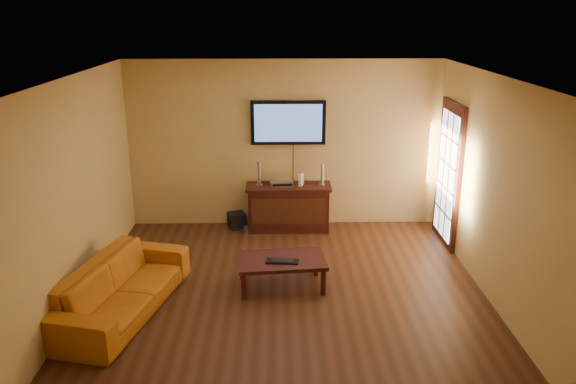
{
  "coord_description": "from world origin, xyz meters",
  "views": [
    {
      "loc": [
        -0.1,
        -6.32,
        3.43
      ],
      "look_at": [
        0.03,
        0.8,
        1.1
      ],
      "focal_mm": 35.0,
      "sensor_mm": 36.0,
      "label": 1
    }
  ],
  "objects_px": {
    "sofa": "(121,279)",
    "speaker_left": "(259,174)",
    "coffee_table": "(281,262)",
    "subwoofer": "(237,220)",
    "bottle": "(246,231)",
    "media_console": "(288,207)",
    "keyboard": "(282,261)",
    "television": "(288,123)",
    "speaker_right": "(322,175)",
    "av_receiver": "(282,183)",
    "game_console": "(301,180)"
  },
  "relations": [
    {
      "from": "coffee_table",
      "to": "bottle",
      "type": "xyz_separation_m",
      "value": [
        -0.55,
        1.69,
        -0.26
      ]
    },
    {
      "from": "speaker_left",
      "to": "keyboard",
      "type": "height_order",
      "value": "speaker_left"
    },
    {
      "from": "speaker_left",
      "to": "sofa",
      "type": "bearing_deg",
      "value": -120.54
    },
    {
      "from": "coffee_table",
      "to": "subwoofer",
      "type": "distance_m",
      "value": 2.21
    },
    {
      "from": "coffee_table",
      "to": "speaker_left",
      "type": "xyz_separation_m",
      "value": [
        -0.34,
        2.05,
        0.58
      ]
    },
    {
      "from": "keyboard",
      "to": "media_console",
      "type": "bearing_deg",
      "value": 86.79
    },
    {
      "from": "speaker_left",
      "to": "game_console",
      "type": "distance_m",
      "value": 0.68
    },
    {
      "from": "keyboard",
      "to": "av_receiver",
      "type": "bearing_deg",
      "value": 89.71
    },
    {
      "from": "game_console",
      "to": "bottle",
      "type": "relative_size",
      "value": 1.06
    },
    {
      "from": "media_console",
      "to": "sofa",
      "type": "bearing_deg",
      "value": -127.83
    },
    {
      "from": "game_console",
      "to": "subwoofer",
      "type": "height_order",
      "value": "game_console"
    },
    {
      "from": "game_console",
      "to": "bottle",
      "type": "height_order",
      "value": "game_console"
    },
    {
      "from": "sofa",
      "to": "speaker_left",
      "type": "distance_m",
      "value": 3.09
    },
    {
      "from": "sofa",
      "to": "keyboard",
      "type": "relative_size",
      "value": 5.0
    },
    {
      "from": "coffee_table",
      "to": "av_receiver",
      "type": "xyz_separation_m",
      "value": [
        0.02,
        2.04,
        0.43
      ]
    },
    {
      "from": "keyboard",
      "to": "speaker_left",
      "type": "bearing_deg",
      "value": 99.28
    },
    {
      "from": "coffee_table",
      "to": "game_console",
      "type": "distance_m",
      "value": 2.1
    },
    {
      "from": "sofa",
      "to": "subwoofer",
      "type": "bearing_deg",
      "value": -10.0
    },
    {
      "from": "coffee_table",
      "to": "subwoofer",
      "type": "relative_size",
      "value": 4.59
    },
    {
      "from": "speaker_right",
      "to": "bottle",
      "type": "distance_m",
      "value": 1.51
    },
    {
      "from": "bottle",
      "to": "television",
      "type": "bearing_deg",
      "value": 38.36
    },
    {
      "from": "speaker_right",
      "to": "bottle",
      "type": "height_order",
      "value": "speaker_right"
    },
    {
      "from": "coffee_table",
      "to": "subwoofer",
      "type": "xyz_separation_m",
      "value": [
        -0.72,
        2.08,
        -0.22
      ]
    },
    {
      "from": "sofa",
      "to": "subwoofer",
      "type": "height_order",
      "value": "sofa"
    },
    {
      "from": "television",
      "to": "subwoofer",
      "type": "distance_m",
      "value": 1.81
    },
    {
      "from": "coffee_table",
      "to": "game_console",
      "type": "bearing_deg",
      "value": 80.63
    },
    {
      "from": "television",
      "to": "sofa",
      "type": "xyz_separation_m",
      "value": [
        -2.02,
        -2.82,
        -1.3
      ]
    },
    {
      "from": "media_console",
      "to": "av_receiver",
      "type": "height_order",
      "value": "av_receiver"
    },
    {
      "from": "television",
      "to": "av_receiver",
      "type": "xyz_separation_m",
      "value": [
        -0.11,
        -0.2,
        -0.93
      ]
    },
    {
      "from": "subwoofer",
      "to": "keyboard",
      "type": "distance_m",
      "value": 2.3
    },
    {
      "from": "television",
      "to": "sofa",
      "type": "bearing_deg",
      "value": -125.62
    },
    {
      "from": "television",
      "to": "speaker_left",
      "type": "distance_m",
      "value": 0.94
    },
    {
      "from": "bottle",
      "to": "keyboard",
      "type": "relative_size",
      "value": 0.43
    },
    {
      "from": "speaker_right",
      "to": "keyboard",
      "type": "distance_m",
      "value": 2.3
    },
    {
      "from": "sofa",
      "to": "speaker_left",
      "type": "xyz_separation_m",
      "value": [
        1.55,
        2.63,
        0.5
      ]
    },
    {
      "from": "sofa",
      "to": "game_console",
      "type": "xyz_separation_m",
      "value": [
        2.22,
        2.6,
        0.42
      ]
    },
    {
      "from": "media_console",
      "to": "game_console",
      "type": "height_order",
      "value": "game_console"
    },
    {
      "from": "television",
      "to": "av_receiver",
      "type": "height_order",
      "value": "television"
    },
    {
      "from": "coffee_table",
      "to": "speaker_left",
      "type": "relative_size",
      "value": 2.98
    },
    {
      "from": "television",
      "to": "bottle",
      "type": "distance_m",
      "value": 1.85
    },
    {
      "from": "media_console",
      "to": "keyboard",
      "type": "relative_size",
      "value": 3.17
    },
    {
      "from": "speaker_right",
      "to": "game_console",
      "type": "height_order",
      "value": "speaker_right"
    },
    {
      "from": "sofa",
      "to": "coffee_table",
      "type": "bearing_deg",
      "value": -59.07
    },
    {
      "from": "sofa",
      "to": "game_console",
      "type": "bearing_deg",
      "value": -26.76
    },
    {
      "from": "coffee_table",
      "to": "subwoofer",
      "type": "bearing_deg",
      "value": 109.08
    },
    {
      "from": "sofa",
      "to": "game_console",
      "type": "height_order",
      "value": "game_console"
    },
    {
      "from": "keyboard",
      "to": "sofa",
      "type": "bearing_deg",
      "value": -165.54
    },
    {
      "from": "media_console",
      "to": "coffee_table",
      "type": "distance_m",
      "value": 2.02
    },
    {
      "from": "television",
      "to": "subwoofer",
      "type": "bearing_deg",
      "value": -169.35
    },
    {
      "from": "media_console",
      "to": "subwoofer",
      "type": "distance_m",
      "value": 0.88
    }
  ]
}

